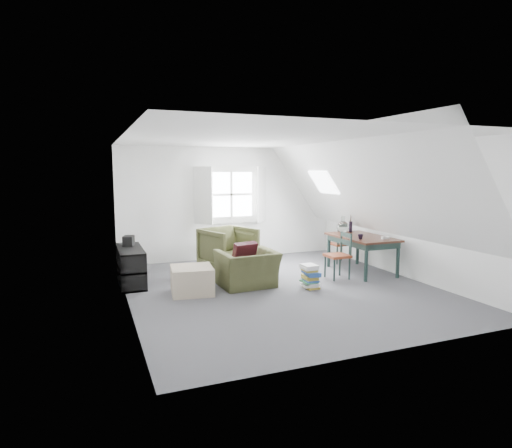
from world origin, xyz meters
name	(u,v)px	position (x,y,z in m)	size (l,w,h in m)	color
floor	(281,288)	(0.00, 0.00, 0.00)	(5.50, 5.50, 0.00)	#4E4E53
ceiling	(282,139)	(0.00, 0.00, 2.50)	(5.50, 5.50, 0.00)	white
wall_back	(231,203)	(0.00, 2.75, 1.25)	(5.00, 5.00, 0.00)	white
wall_front	(390,241)	(0.00, -2.75, 1.25)	(5.00, 5.00, 0.00)	white
wall_left	(126,222)	(-2.50, 0.00, 1.25)	(5.50, 5.50, 0.00)	white
wall_right	(403,210)	(2.50, 0.00, 1.25)	(5.50, 5.50, 0.00)	white
slope_left	(189,185)	(-1.55, 0.00, 1.78)	(5.50, 5.50, 0.00)	white
slope_right	(361,183)	(1.55, 0.00, 1.78)	(5.50, 5.50, 0.00)	white
dormer_window	(232,195)	(0.00, 2.68, 1.45)	(1.71, 0.35, 1.30)	white
skylight	(324,182)	(1.55, 1.30, 1.75)	(0.55, 0.75, 0.04)	white
armchair_near	(247,286)	(-0.50, 0.32, 0.00)	(0.96, 0.83, 0.62)	#3E4224
armchair_far	(228,269)	(-0.42, 1.64, 0.00)	(0.92, 0.94, 0.86)	#3E4224
throw_pillow	(244,254)	(-0.50, 0.47, 0.54)	(0.42, 0.12, 0.42)	#340E15
ottoman	(192,280)	(-1.48, 0.27, 0.22)	(0.66, 0.66, 0.44)	tan
dining_table	(362,241)	(1.96, 0.49, 0.62)	(0.86, 1.43, 0.72)	#361A11
demijohn	(343,227)	(1.81, 0.94, 0.86)	(0.24, 0.24, 0.34)	silver
vase_twigs	(351,226)	(2.06, 1.04, 0.84)	(0.07, 0.08, 0.55)	black
cup	(360,239)	(1.71, 0.19, 0.72)	(0.10, 0.10, 0.09)	black
paper_box	(385,238)	(2.16, 0.04, 0.74)	(0.13, 0.09, 0.04)	white
dining_chair_far	(340,243)	(2.04, 1.37, 0.42)	(0.38, 0.38, 0.81)	maroon
dining_chair_near	(339,255)	(1.28, 0.24, 0.44)	(0.40, 0.40, 0.85)	maroon
media_shelf	(131,268)	(-2.35, 1.21, 0.29)	(0.42, 1.25, 0.64)	black
electronics_box	(129,241)	(-2.35, 1.50, 0.72)	(0.17, 0.24, 0.19)	black
magazine_stack	(310,276)	(0.46, -0.17, 0.20)	(0.30, 0.36, 0.40)	#B29933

